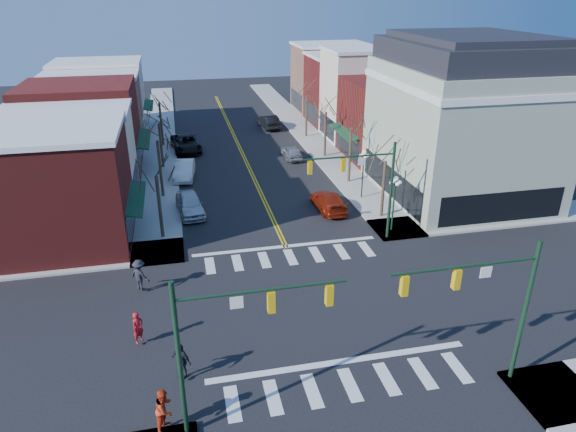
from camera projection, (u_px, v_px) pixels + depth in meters
ground at (315, 309)px, 29.02m from camera, size 160.00×160.00×0.00m
sidewalk_left at (159, 193)px, 45.08m from camera, size 3.50×70.00×0.15m
sidewalk_right at (349, 178)px, 48.52m from camera, size 3.50×70.00×0.15m
bldg_left_brick_a at (50, 191)px, 34.80m from camera, size 10.00×8.50×8.00m
bldg_left_stucco_a at (70, 160)px, 41.80m from camera, size 10.00×7.00×7.50m
bldg_left_brick_b at (83, 129)px, 48.72m from camera, size 10.00×9.00×8.50m
bldg_left_tan at (94, 113)px, 56.21m from camera, size 10.00×7.50×7.80m
bldg_left_stucco_b at (101, 98)px, 63.03m from camera, size 10.00×8.00×8.20m
bldg_right_brick_a at (395, 119)px, 53.35m from camera, size 10.00×8.50×8.00m
bldg_right_stucco at (369, 95)px, 59.84m from camera, size 10.00×7.00×10.00m
bldg_right_brick_b at (348, 90)px, 66.82m from camera, size 10.00×8.00×8.50m
bldg_right_tan at (330, 78)px, 73.84m from camera, size 10.00×8.00×9.00m
victorian_corner at (463, 118)px, 42.44m from camera, size 12.25×14.25×13.30m
traffic_mast_near_left at (227, 333)px, 19.41m from camera, size 6.60×0.28×7.20m
traffic_mast_near_right at (490, 298)px, 21.59m from camera, size 6.60×0.28×7.20m
traffic_mast_far_right at (367, 179)px, 34.76m from camera, size 6.60×0.28×7.20m
lamppost_corner at (394, 194)px, 36.98m from camera, size 0.36×0.36×4.33m
lamppost_midblock at (363, 166)px, 42.77m from camera, size 0.36×0.36×4.33m
tree_left_a at (160, 208)px, 36.19m from camera, size 0.24×0.24×4.76m
tree_left_b at (160, 170)px, 43.25m from camera, size 0.24×0.24×5.04m
tree_left_c at (161, 146)px, 50.48m from camera, size 0.24×0.24×4.55m
tree_left_d at (161, 125)px, 57.53m from camera, size 0.24×0.24×4.90m
tree_right_a at (383, 190)px, 39.51m from camera, size 0.24×0.24×4.62m
tree_right_b at (350, 156)px, 46.52m from camera, size 0.24×0.24×5.18m
tree_right_c at (325, 135)px, 53.72m from camera, size 0.24×0.24×4.83m
tree_right_d at (306, 117)px, 60.81m from camera, size 0.24×0.24×4.97m
car_left_near at (190, 204)px, 40.80m from camera, size 2.44×5.02×1.65m
car_left_mid at (184, 170)px, 48.37m from camera, size 2.25×5.08×1.62m
car_left_far at (186, 143)px, 56.37m from camera, size 3.50×6.39×1.70m
car_right_near at (329, 201)px, 41.60m from camera, size 2.16×5.05×1.45m
car_right_mid at (292, 152)px, 53.91m from camera, size 1.73×4.11×1.39m
car_right_far at (269, 121)px, 65.48m from camera, size 2.42×5.35×1.70m
pedestrian_red_a at (138, 328)px, 25.76m from camera, size 0.74×0.73×1.72m
pedestrian_red_b at (165, 409)px, 20.65m from camera, size 1.08×1.18×1.96m
pedestrian_dark_a at (181, 361)px, 23.42m from camera, size 1.10×1.04×1.83m
pedestrian_dark_b at (140, 275)px, 30.21m from camera, size 1.45×1.36×1.97m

